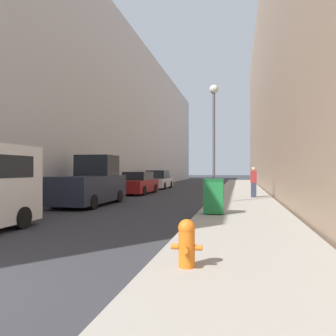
{
  "coord_description": "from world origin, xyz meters",
  "views": [
    {
      "loc": [
        4.83,
        -2.84,
        1.7
      ],
      "look_at": [
        0.17,
        18.66,
        1.81
      ],
      "focal_mm": 35.0,
      "sensor_mm": 36.0,
      "label": 1
    }
  ],
  "objects": [
    {
      "name": "parked_sedan_far",
      "position": [
        -2.28,
        25.72,
        0.74
      ],
      "size": [
        1.97,
        4.51,
        1.64
      ],
      "color": "silver",
      "rests_on": "ground"
    },
    {
      "name": "sidewalk_right",
      "position": [
        5.02,
        18.0,
        0.07
      ],
      "size": [
        3.32,
        60.0,
        0.15
      ],
      "color": "#9E998E",
      "rests_on": "ground"
    },
    {
      "name": "pedestrian_on_sidewalk",
      "position": [
        5.65,
        16.16,
        1.0
      ],
      "size": [
        0.34,
        0.22,
        1.7
      ],
      "color": "#2D3347",
      "rests_on": "sidewalk_right"
    },
    {
      "name": "parked_sedan_near",
      "position": [
        -2.09,
        19.25,
        0.72
      ],
      "size": [
        1.84,
        4.79,
        1.55
      ],
      "color": "maroon",
      "rests_on": "ground"
    },
    {
      "name": "lamppost",
      "position": [
        3.69,
        12.64,
        3.75
      ],
      "size": [
        0.42,
        0.42,
        5.55
      ],
      "color": "#4C4C51",
      "rests_on": "sidewalk_right"
    },
    {
      "name": "pickup_truck",
      "position": [
        -2.17,
        11.85,
        0.99
      ],
      "size": [
        2.02,
        4.98,
        2.43
      ],
      "color": "#232838",
      "rests_on": "ground"
    },
    {
      "name": "fire_hydrant",
      "position": [
        4.02,
        2.33,
        0.55
      ],
      "size": [
        0.5,
        0.39,
        0.76
      ],
      "color": "orange",
      "rests_on": "sidewalk_right"
    },
    {
      "name": "building_left_glass",
      "position": [
        -10.05,
        26.0,
        6.92
      ],
      "size": [
        12.0,
        60.0,
        13.84
      ],
      "color": "#BCBCC1",
      "rests_on": "ground"
    },
    {
      "name": "trash_bin",
      "position": [
        3.97,
        8.73,
        0.78
      ],
      "size": [
        0.7,
        0.59,
        1.24
      ],
      "color": "#1E7538",
      "rests_on": "sidewalk_right"
    }
  ]
}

